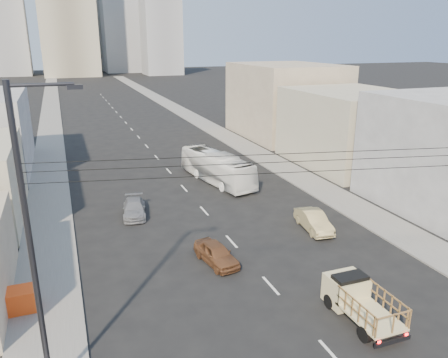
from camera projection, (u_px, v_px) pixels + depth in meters
sidewalk_left at (51, 119)px, 75.81m from camera, size 3.50×180.00×0.12m
sidewalk_right at (181, 111)px, 83.69m from camera, size 3.50×180.00×0.12m
lane_dashes at (135, 133)px, 64.61m from camera, size 0.15×104.00×0.01m
flatbed_pickup at (360, 298)px, 21.33m from camera, size 1.95×4.41×1.90m
city_bus at (217, 167)px, 42.00m from camera, size 4.44×10.68×2.90m
sedan_brown at (216, 254)px, 26.78m from camera, size 2.17×3.99×1.29m
sedan_tan at (314, 221)px, 31.50m from camera, size 1.94×4.30×1.37m
sedan_grey at (134, 208)px, 34.10m from camera, size 2.33×4.36×1.20m
streetlamp_left at (33, 243)px, 15.14m from camera, size 2.36×0.25×12.00m
overhead_wires at (358, 160)px, 15.96m from camera, size 23.01×5.02×0.72m
crate_stack at (19, 300)px, 21.91m from camera, size 1.80×1.20×1.14m
bldg_right_mid at (351, 128)px, 47.64m from camera, size 11.00×14.00×8.00m
bldg_right_far at (285, 100)px, 61.77m from camera, size 12.00×16.00×10.00m
midrise_ne at (122, 23)px, 182.26m from camera, size 16.00×16.00×40.00m
midrise_nw at (6, 29)px, 163.97m from camera, size 15.00×15.00×34.00m
midrise_back at (89, 19)px, 191.01m from camera, size 18.00×18.00×44.00m
midrise_east at (161, 38)px, 170.28m from camera, size 14.00×14.00×28.00m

